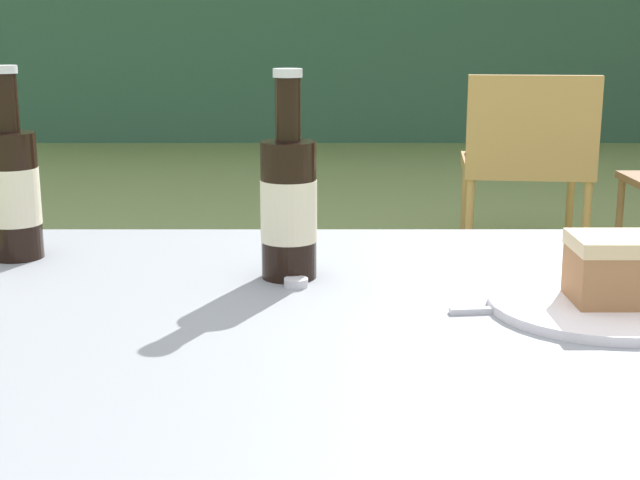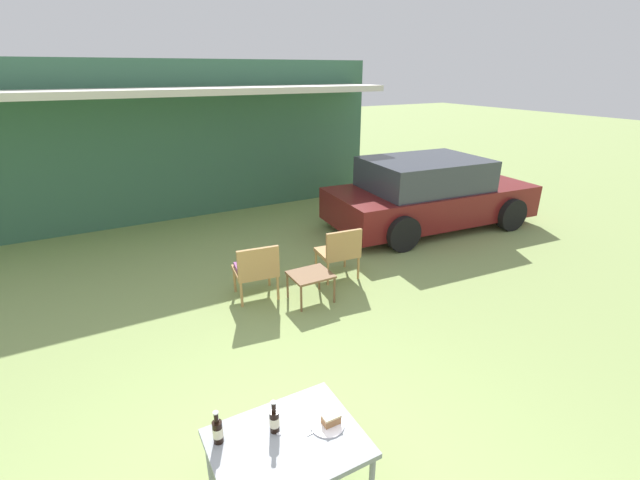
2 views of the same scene
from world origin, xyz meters
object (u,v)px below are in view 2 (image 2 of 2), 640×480
object	(u,v)px
parked_car	(428,194)
patio_table	(287,448)
cola_bottle_near	(274,420)
wicker_chair_plain	(340,250)
garden_side_table	(311,277)
cake_on_plate	(329,421)
wicker_chair_cushioned	(256,268)
cola_bottle_far	(218,431)

from	to	relation	value
parked_car	patio_table	size ratio (longest dim) A/B	4.33
patio_table	cola_bottle_near	world-z (taller)	cola_bottle_near
wicker_chair_plain	patio_table	bearing A→B (deg)	58.90
patio_table	parked_car	bearing A→B (deg)	40.23
parked_car	garden_side_table	bearing A→B (deg)	-151.11
wicker_chair_plain	cake_on_plate	size ratio (longest dim) A/B	3.50
wicker_chair_plain	patio_table	distance (m)	3.80
wicker_chair_cushioned	patio_table	distance (m)	3.23
cake_on_plate	cola_bottle_near	size ratio (longest dim) A/B	0.94
patio_table	cola_bottle_far	world-z (taller)	cola_bottle_far
cola_bottle_near	cola_bottle_far	distance (m)	0.37
wicker_chair_cushioned	wicker_chair_plain	world-z (taller)	same
patio_table	cake_on_plate	xyz separation A→B (m)	(0.31, -0.01, 0.09)
cake_on_plate	cola_bottle_far	world-z (taller)	cola_bottle_far
wicker_chair_cushioned	patio_table	world-z (taller)	wicker_chair_cushioned
cake_on_plate	garden_side_table	bearing A→B (deg)	65.08
parked_car	cola_bottle_far	size ratio (longest dim) A/B	17.14
wicker_chair_cushioned	cola_bottle_far	bearing A→B (deg)	71.80
parked_car	patio_table	distance (m)	6.60
cola_bottle_near	cola_bottle_far	bearing A→B (deg)	165.38
garden_side_table	patio_table	xyz separation A→B (m)	(-1.55, -2.66, 0.29)
garden_side_table	cake_on_plate	bearing A→B (deg)	-114.92
wicker_chair_plain	garden_side_table	bearing A→B (deg)	34.91
cake_on_plate	cola_bottle_far	xyz separation A→B (m)	(-0.70, 0.22, 0.06)
parked_car	wicker_chair_cushioned	world-z (taller)	parked_car
parked_car	cola_bottle_near	xyz separation A→B (m)	(-5.07, -4.14, 0.14)
parked_car	cola_bottle_far	distance (m)	6.77
parked_car	garden_side_table	xyz separation A→B (m)	(-3.48, -1.60, -0.30)
wicker_chair_plain	cola_bottle_near	distance (m)	3.74
garden_side_table	cola_bottle_near	xyz separation A→B (m)	(-1.59, -2.55, 0.44)
parked_car	patio_table	bearing A→B (deg)	-135.51
wicker_chair_plain	cola_bottle_far	world-z (taller)	cola_bottle_far
garden_side_table	parked_car	bearing A→B (deg)	24.62
garden_side_table	cake_on_plate	distance (m)	2.97
patio_table	cola_bottle_near	bearing A→B (deg)	107.36
wicker_chair_plain	cola_bottle_far	xyz separation A→B (m)	(-2.64, -2.85, 0.34)
garden_side_table	patio_table	distance (m)	3.10
parked_car	cola_bottle_far	bearing A→B (deg)	-139.03
wicker_chair_cushioned	cake_on_plate	world-z (taller)	wicker_chair_cushioned
wicker_chair_cushioned	wicker_chair_plain	xyz separation A→B (m)	(1.32, -0.02, 0.00)
wicker_chair_plain	cake_on_plate	world-z (taller)	wicker_chair_plain
wicker_chair_plain	cake_on_plate	distance (m)	3.64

